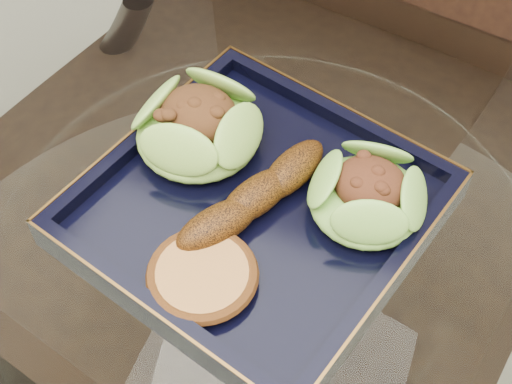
% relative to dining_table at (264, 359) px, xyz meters
% --- Properties ---
extents(dining_table, '(1.13, 1.13, 0.77)m').
position_rel_dining_table_xyz_m(dining_table, '(0.00, 0.00, 0.00)').
color(dining_table, white).
rests_on(dining_table, ground).
extents(dining_chair, '(0.49, 0.49, 1.00)m').
position_rel_dining_table_xyz_m(dining_chair, '(-0.08, 0.30, -0.04)').
color(dining_chair, black).
rests_on(dining_chair, ground).
extents(navy_plate, '(0.33, 0.33, 0.02)m').
position_rel_dining_table_xyz_m(navy_plate, '(-0.03, 0.05, 0.17)').
color(navy_plate, black).
rests_on(navy_plate, dining_table).
extents(lettuce_wrap_left, '(0.15, 0.15, 0.04)m').
position_rel_dining_table_xyz_m(lettuce_wrap_left, '(-0.11, 0.09, 0.20)').
color(lettuce_wrap_left, '#5D9A2C').
rests_on(lettuce_wrap_left, navy_plate).
extents(lettuce_wrap_right, '(0.12, 0.12, 0.04)m').
position_rel_dining_table_xyz_m(lettuce_wrap_right, '(0.06, 0.08, 0.20)').
color(lettuce_wrap_right, '#5DA52F').
rests_on(lettuce_wrap_right, navy_plate).
extents(roasted_plantain, '(0.09, 0.16, 0.03)m').
position_rel_dining_table_xyz_m(roasted_plantain, '(-0.03, 0.05, 0.20)').
color(roasted_plantain, '#552C08').
rests_on(roasted_plantain, navy_plate).
extents(crumb_patty, '(0.10, 0.10, 0.01)m').
position_rel_dining_table_xyz_m(crumb_patty, '(-0.04, -0.03, 0.19)').
color(crumb_patty, '#C97E43').
rests_on(crumb_patty, navy_plate).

